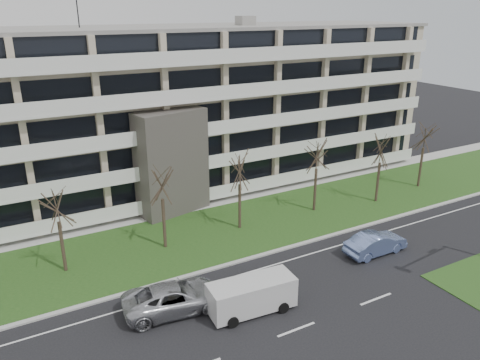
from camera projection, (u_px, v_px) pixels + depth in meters
ground at (296, 330)px, 26.12m from camera, size 160.00×160.00×0.00m
grass_verge at (200, 236)px, 36.78m from camera, size 90.00×10.00×0.06m
curb at (230, 264)px, 32.67m from camera, size 90.00×0.35×0.12m
sidewalk at (174, 211)px, 41.29m from camera, size 90.00×2.00×0.08m
lane_edge_line at (240, 275)px, 31.45m from camera, size 90.00×0.12×0.01m
apartment_building at (144, 112)px, 44.24m from camera, size 60.50×15.10×18.75m
silver_pickup at (175, 298)px, 27.54m from camera, size 6.42×3.58×1.70m
blue_sedan at (376, 243)px, 33.97m from camera, size 4.87×1.72×1.60m
white_van at (253, 293)px, 27.38m from camera, size 5.31×2.45×2.01m
tree_2 at (56, 202)px, 30.17m from camera, size 3.29×3.29×6.58m
tree_3 at (161, 179)px, 33.20m from camera, size 3.49×3.49×6.99m
tree_4 at (240, 167)px, 36.31m from camera, size 3.39×3.39×6.78m
tree_5 at (317, 152)px, 39.56m from camera, size 3.48×3.48×6.96m
tree_6 at (381, 147)px, 41.54m from camera, size 3.37×3.37×6.74m
tree_7 at (426, 132)px, 44.99m from camera, size 3.61×3.61×7.22m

